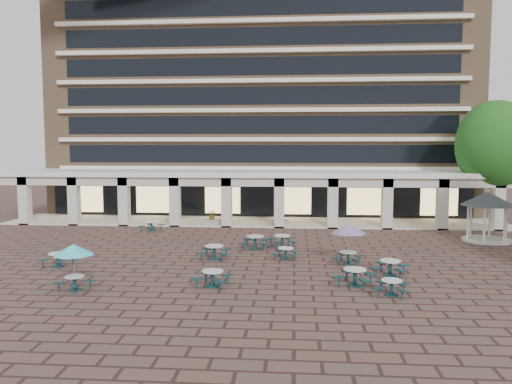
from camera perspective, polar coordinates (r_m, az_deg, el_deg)
ground at (r=28.05m, az=-2.50°, el=-8.10°), size 120.00×120.00×0.00m
apartment_building at (r=53.02m, az=0.85°, el=11.88°), size 40.00×15.50×25.20m
retail_arcade at (r=42.16m, az=-0.08°, el=0.52°), size 42.00×6.60×4.40m
picnic_table_1 at (r=23.45m, az=-4.98°, el=-9.65°), size 1.90×1.90×0.75m
picnic_table_2 at (r=22.86m, az=15.24°, el=-10.32°), size 1.79×1.79×0.68m
picnic_table_3 at (r=26.15m, az=15.09°, el=-8.21°), size 2.11×2.11×0.78m
picnic_table_4 at (r=23.95m, az=-20.12°, el=-6.40°), size 1.80×1.80×2.08m
picnic_table_5 at (r=28.91m, az=-4.80°, el=-6.73°), size 1.88×1.88×0.80m
picnic_table_6 at (r=27.86m, az=10.54°, el=-4.33°), size 1.92×1.92×2.21m
picnic_table_7 at (r=23.95m, az=11.24°, el=-9.34°), size 2.19×2.19×0.80m
picnic_table_8 at (r=29.18m, az=-21.70°, el=-7.07°), size 1.88×1.88×0.73m
picnic_table_9 at (r=28.85m, az=3.41°, el=-6.90°), size 1.68×1.68×0.68m
picnic_table_10 at (r=31.62m, az=-0.11°, el=-5.63°), size 1.99×1.99×0.84m
picnic_table_12 at (r=39.14m, az=-11.85°, el=-3.74°), size 1.89×1.89×0.73m
picnic_table_13 at (r=32.25m, az=3.02°, el=-5.49°), size 2.05×2.05×0.78m
gazebo at (r=37.45m, az=24.98°, el=-1.29°), size 3.60×3.60×3.35m
tree_east_c at (r=43.29m, az=25.71°, el=4.86°), size 6.03×6.03×10.05m
planter_left at (r=40.97m, az=-5.00°, el=-3.05°), size 1.50×0.92×1.34m
planter_right at (r=40.46m, az=2.70°, el=-3.35°), size 1.50×0.60×1.16m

